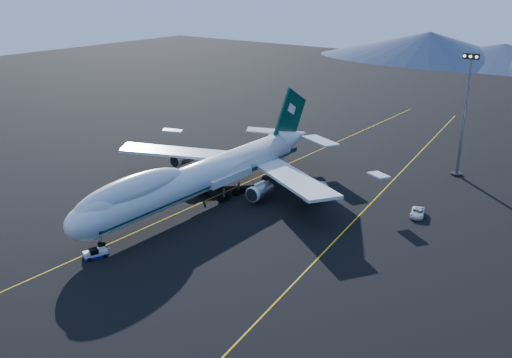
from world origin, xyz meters
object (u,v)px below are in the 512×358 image
Objects in this scene: boeing_747 at (203,176)px; service_van at (418,213)px; floodlight_mast at (464,115)px; pushback_tug at (96,254)px.

service_van is at bearing 26.91° from boeing_747.
floodlight_mast is (-2.17, 29.41, 13.71)m from service_van.
boeing_747 reaches higher than pushback_tug.
service_van is at bearing 75.89° from pushback_tug.
floodlight_mast is at bearing 77.74° from service_van.
service_van is at bearing -85.78° from floodlight_mast.
boeing_747 is 61.96m from floodlight_mast.
boeing_747 is at bearing -126.76° from floodlight_mast.
pushback_tug is at bearing -113.70° from floodlight_mast.
pushback_tug is at bearing -85.79° from boeing_747.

